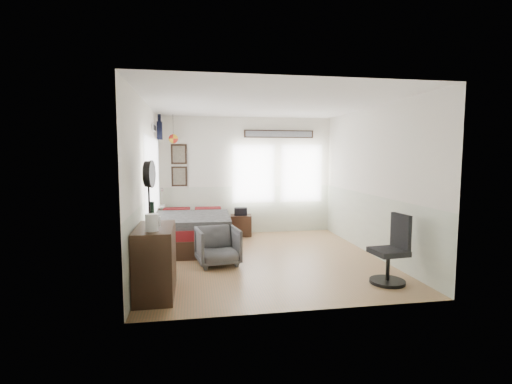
{
  "coord_description": "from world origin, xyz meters",
  "views": [
    {
      "loc": [
        -1.23,
        -6.3,
        1.82
      ],
      "look_at": [
        -0.1,
        0.4,
        1.15
      ],
      "focal_mm": 26.0,
      "sensor_mm": 36.0,
      "label": 1
    }
  ],
  "objects_px": {
    "armchair": "(218,246)",
    "task_chair": "(392,255)",
    "dresser": "(155,261)",
    "bed": "(191,231)",
    "nightstand": "(241,225)"
  },
  "relations": [
    {
      "from": "bed",
      "to": "nightstand",
      "type": "bearing_deg",
      "value": 39.57
    },
    {
      "from": "dresser",
      "to": "task_chair",
      "type": "distance_m",
      "value": 3.28
    },
    {
      "from": "dresser",
      "to": "armchair",
      "type": "distance_m",
      "value": 1.51
    },
    {
      "from": "bed",
      "to": "dresser",
      "type": "distance_m",
      "value": 2.56
    },
    {
      "from": "armchair",
      "to": "nightstand",
      "type": "xyz_separation_m",
      "value": [
        0.66,
        2.16,
        -0.08
      ]
    },
    {
      "from": "bed",
      "to": "nightstand",
      "type": "xyz_separation_m",
      "value": [
        1.11,
        0.85,
        -0.09
      ]
    },
    {
      "from": "armchair",
      "to": "task_chair",
      "type": "xyz_separation_m",
      "value": [
        2.39,
        -1.32,
        0.09
      ]
    },
    {
      "from": "task_chair",
      "to": "bed",
      "type": "bearing_deg",
      "value": 131.35
    },
    {
      "from": "nightstand",
      "to": "task_chair",
      "type": "relative_size",
      "value": 0.47
    },
    {
      "from": "dresser",
      "to": "armchair",
      "type": "relative_size",
      "value": 1.44
    },
    {
      "from": "armchair",
      "to": "nightstand",
      "type": "relative_size",
      "value": 1.47
    },
    {
      "from": "dresser",
      "to": "nightstand",
      "type": "distance_m",
      "value": 3.72
    },
    {
      "from": "armchair",
      "to": "dresser",
      "type": "bearing_deg",
      "value": -135.52
    },
    {
      "from": "dresser",
      "to": "bed",
      "type": "bearing_deg",
      "value": 80.11
    },
    {
      "from": "task_chair",
      "to": "armchair",
      "type": "bearing_deg",
      "value": 145.26
    }
  ]
}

